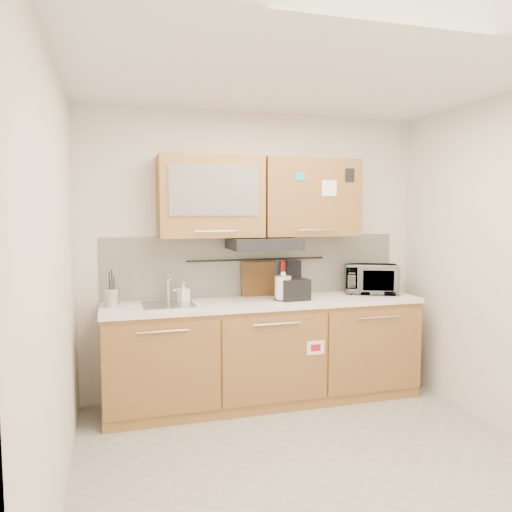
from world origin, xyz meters
TOP-DOWN VIEW (x-y plane):
  - floor at (0.00, 0.00)m, footprint 3.20×3.20m
  - ceiling at (0.00, 0.00)m, footprint 3.20×3.20m
  - wall_back at (0.00, 1.50)m, footprint 3.20×0.00m
  - wall_left at (-1.60, 0.00)m, footprint 0.00×3.00m
  - base_cabinet at (0.00, 1.19)m, footprint 2.80×0.64m
  - countertop at (0.00, 1.19)m, footprint 2.82×0.62m
  - backsplash at (0.00, 1.49)m, footprint 2.80×0.02m
  - upper_cabinets at (-0.00, 1.32)m, footprint 1.82×0.37m
  - range_hood at (0.00, 1.25)m, footprint 0.60×0.46m
  - sink at (-0.85, 1.21)m, footprint 0.42×0.40m
  - utensil_rail at (0.00, 1.45)m, footprint 1.30×0.02m
  - utensil_crock at (-1.30, 1.25)m, footprint 0.16×0.16m
  - kettle at (0.16, 1.16)m, footprint 0.19×0.19m
  - toaster at (0.25, 1.12)m, footprint 0.25×0.16m
  - microwave at (1.10, 1.29)m, footprint 0.58×0.50m
  - soap_bottle at (-0.71, 1.30)m, footprint 0.11×0.11m
  - cutting_board at (0.01, 1.44)m, footprint 0.32×0.05m
  - oven_mitt at (0.13, 1.44)m, footprint 0.11×0.05m
  - dark_pouch at (0.35, 1.44)m, footprint 0.16×0.06m
  - pot_holder at (0.29, 1.44)m, footprint 0.12×0.02m

SIDE VIEW (x-z plane):
  - floor at x=0.00m, z-range 0.00..0.00m
  - base_cabinet at x=0.00m, z-range -0.03..0.85m
  - countertop at x=0.00m, z-range 0.88..0.92m
  - sink at x=-0.85m, z-range 0.79..1.05m
  - utensil_crock at x=-1.30m, z-range 0.85..1.15m
  - soap_bottle at x=-0.71m, z-range 0.92..1.10m
  - toaster at x=0.25m, z-range 0.92..1.11m
  - kettle at x=0.16m, z-range 0.89..1.15m
  - cutting_board at x=0.01m, z-range 0.85..1.24m
  - microwave at x=1.10m, z-range 0.92..1.19m
  - dark_pouch at x=0.35m, z-range 1.00..1.24m
  - oven_mitt at x=0.13m, z-range 1.05..1.24m
  - pot_holder at x=0.29m, z-range 1.09..1.24m
  - backsplash at x=0.00m, z-range 0.92..1.48m
  - utensil_rail at x=0.00m, z-range 1.25..1.27m
  - wall_left at x=-1.60m, z-range -0.20..2.80m
  - wall_back at x=0.00m, z-range -0.30..2.90m
  - range_hood at x=0.00m, z-range 1.37..1.47m
  - upper_cabinets at x=0.00m, z-range 1.48..2.18m
  - ceiling at x=0.00m, z-range 2.60..2.60m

